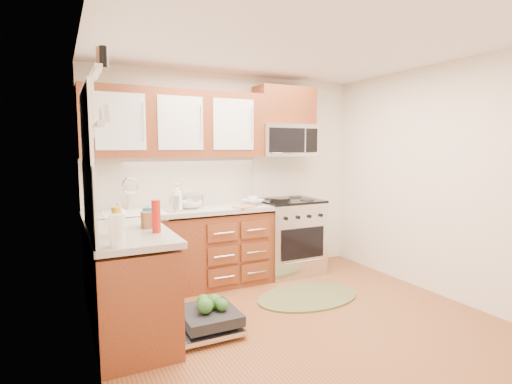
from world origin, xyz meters
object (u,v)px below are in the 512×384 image
upper_cabinets (176,124)px  cutting_board (245,207)px  range (289,236)px  skillet (280,200)px  bowl_b (190,205)px  dishwasher (205,321)px  stock_pot (195,200)px  bowl_a (253,202)px  rug (308,297)px  sink (134,224)px  cup (253,200)px  paper_towel_roll (117,231)px  microwave (285,140)px

upper_cabinets → cutting_board: (0.68, -0.35, -0.94)m
range → cutting_board: range is taller
skillet → bowl_b: bowl_b is taller
dishwasher → stock_pot: (0.34, 1.30, 0.89)m
bowl_a → rug: bearing=-72.9°
upper_cabinets → range: size_ratio=2.16×
sink → stock_pot: 0.78m
range → bowl_a: (-0.53, -0.02, 0.48)m
sink → skillet: skillet is taller
bowl_b → cup: size_ratio=2.21×
rug → stock_pot: 1.70m
sink → paper_towel_roll: (-0.35, -1.44, 0.24)m
rug → dishwasher: bearing=-167.8°
stock_pot → cup: bearing=-10.2°
skillet → cup: (-0.29, 0.16, -0.00)m
bowl_b → range: bearing=-0.8°
rug → cutting_board: (-0.45, 0.65, 0.92)m
rug → cup: cup is taller
cutting_board → cup: size_ratio=2.05×
cup → microwave: bearing=8.8°
sink → skillet: bearing=-3.7°
range → skillet: skillet is taller
stock_pot → cutting_board: size_ratio=0.90×
paper_towel_roll → bowl_a: size_ratio=0.92×
skillet → bowl_b: (-1.09, 0.14, -0.01)m
range → stock_pot: stock_pot is taller
sink → paper_towel_roll: 1.50m
microwave → cup: size_ratio=6.27×
sink → stock_pot: (0.73, 0.18, 0.19)m
upper_cabinets → bowl_b: bearing=-50.2°
rug → bowl_b: 1.65m
upper_cabinets → sink: 1.21m
rug → cup: bearing=104.1°
dishwasher → bowl_b: bearing=78.2°
paper_towel_roll → cup: paper_towel_roll is taller
dishwasher → stock_pot: stock_pot is taller
rug → cutting_board: 1.21m
cup → bowl_a: bearing=-116.1°
dishwasher → rug: bearing=12.2°
microwave → dishwasher: 2.55m
microwave → sink: microwave is taller
cup → skillet: bearing=-29.7°
sink → bowl_a: bearing=-0.4°
range → upper_cabinets: bearing=174.1°
dishwasher → bowl_a: 1.73m
bowl_a → paper_towel_roll: bearing=-140.8°
dishwasher → skillet: skillet is taller
bowl_a → upper_cabinets: bearing=169.3°
cutting_board → bowl_b: (-0.58, 0.23, 0.03)m
dishwasher → bowl_b: bowl_b is taller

